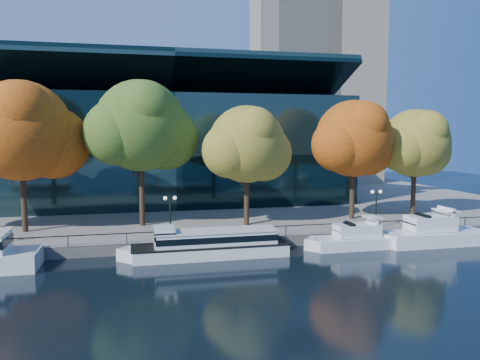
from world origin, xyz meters
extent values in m
plane|color=black|center=(0.00, 0.00, 0.00)|extent=(160.00, 160.00, 0.00)
cube|color=slate|center=(0.00, 36.50, 0.50)|extent=(90.00, 67.00, 1.00)
cube|color=#47443F|center=(0.00, 3.05, 0.50)|extent=(90.00, 0.25, 1.00)
cube|color=black|center=(0.00, 3.25, 1.95)|extent=(88.20, 0.08, 0.08)
cube|color=black|center=(0.00, 3.25, 1.45)|extent=(0.07, 0.07, 0.90)
cube|color=black|center=(-4.00, 32.00, 8.00)|extent=(50.00, 24.00, 16.00)
cube|color=black|center=(-4.00, 28.00, 17.50)|extent=(50.00, 17.14, 7.86)
cube|color=tan|center=(28.00, 55.00, 32.50)|extent=(22.00, 22.00, 65.00)
cube|color=white|center=(-2.75, 0.91, 0.53)|extent=(13.55, 3.29, 1.07)
cube|color=black|center=(-2.75, 0.91, 1.08)|extent=(13.83, 3.36, 0.12)
cube|color=white|center=(-9.53, 0.91, 0.53)|extent=(2.72, 2.72, 1.07)
cube|color=white|center=(-2.27, 0.91, 1.69)|extent=(10.57, 2.70, 1.16)
cube|color=black|center=(-2.27, 0.91, 1.74)|extent=(10.71, 2.77, 0.53)
cube|color=white|center=(-2.27, 0.91, 2.32)|extent=(10.84, 2.83, 0.10)
cube|color=white|center=(-6.82, 0.91, 1.98)|extent=(1.74, 2.30, 1.74)
cube|color=black|center=(-6.82, 0.91, 2.18)|extent=(1.79, 2.37, 0.68)
cube|color=white|center=(11.71, 0.84, 0.53)|extent=(9.34, 2.67, 1.07)
cube|color=white|center=(7.04, 0.84, 0.53)|extent=(2.04, 2.04, 1.07)
cube|color=white|center=(11.71, 0.84, 1.08)|extent=(9.15, 2.61, 0.07)
cube|color=white|center=(11.24, 0.84, 1.73)|extent=(4.20, 2.00, 1.16)
cube|color=black|center=(10.03, 0.84, 1.82)|extent=(1.84, 1.92, 1.46)
cube|color=white|center=(12.83, 0.84, 2.58)|extent=(0.22, 2.08, 0.71)
cube|color=white|center=(12.83, 0.84, 2.93)|extent=(1.24, 2.08, 0.13)
cube|color=white|center=(19.29, 0.39, 0.67)|extent=(10.05, 3.13, 1.34)
cube|color=white|center=(14.26, 0.39, 0.67)|extent=(2.46, 2.46, 1.34)
cube|color=white|center=(19.29, 0.39, 1.36)|extent=(9.85, 3.06, 0.09)
cube|color=white|center=(18.79, 0.39, 2.18)|extent=(4.52, 2.35, 1.45)
cube|color=black|center=(17.48, 0.39, 2.29)|extent=(2.04, 2.25, 1.69)
cube|color=white|center=(20.49, 0.39, 3.24)|extent=(0.28, 2.44, 0.89)
cube|color=white|center=(20.49, 0.39, 3.35)|extent=(1.56, 2.44, 0.17)
cylinder|color=black|center=(-20.06, 10.91, 5.05)|extent=(0.56, 0.56, 8.11)
cylinder|color=black|center=(-19.56, 11.11, 8.24)|extent=(1.26, 1.92, 4.05)
cylinder|color=black|center=(-20.46, 10.61, 7.95)|extent=(1.16, 1.31, 3.62)
sphere|color=#94310B|center=(-20.06, 10.91, 11.13)|extent=(9.96, 9.96, 9.96)
sphere|color=#94310B|center=(-17.32, 12.40, 9.89)|extent=(7.47, 7.47, 7.47)
sphere|color=#94310B|center=(-19.57, 8.92, 12.88)|extent=(5.98, 5.98, 5.98)
cylinder|color=black|center=(-8.47, 11.53, 5.27)|extent=(0.56, 0.56, 8.53)
cylinder|color=black|center=(-7.97, 11.73, 8.62)|extent=(1.31, 2.01, 4.25)
cylinder|color=black|center=(-8.87, 11.23, 8.31)|extent=(1.20, 1.37, 3.80)
sphere|color=#36561A|center=(-8.47, 11.53, 11.67)|extent=(9.66, 9.66, 9.66)
sphere|color=#36561A|center=(-5.81, 12.98, 10.46)|extent=(7.24, 7.24, 7.24)
sphere|color=#36561A|center=(-10.88, 10.56, 10.94)|extent=(6.76, 6.76, 6.76)
sphere|color=#36561A|center=(-7.98, 9.60, 13.36)|extent=(5.80, 5.80, 5.80)
cylinder|color=black|center=(2.55, 9.36, 4.48)|extent=(0.56, 0.56, 6.97)
cylinder|color=black|center=(3.05, 9.56, 7.22)|extent=(1.13, 1.70, 3.49)
cylinder|color=black|center=(2.15, 9.06, 6.97)|extent=(1.04, 1.17, 3.12)
sphere|color=olive|center=(2.55, 9.36, 9.71)|extent=(8.24, 8.24, 8.24)
sphere|color=olive|center=(4.82, 10.60, 8.68)|extent=(6.18, 6.18, 6.18)
sphere|color=olive|center=(0.49, 8.54, 9.09)|extent=(5.77, 5.77, 5.77)
sphere|color=olive|center=(2.96, 7.71, 11.15)|extent=(4.95, 4.95, 4.95)
cylinder|color=black|center=(15.36, 10.26, 4.71)|extent=(0.56, 0.56, 7.42)
cylinder|color=black|center=(15.86, 10.46, 7.63)|extent=(1.18, 1.79, 3.71)
cylinder|color=black|center=(14.96, 9.96, 7.36)|extent=(1.09, 1.23, 3.32)
sphere|color=#94310B|center=(15.36, 10.26, 10.28)|extent=(8.79, 8.79, 8.79)
sphere|color=#94310B|center=(17.78, 11.58, 9.18)|extent=(6.59, 6.59, 6.59)
sphere|color=#94310B|center=(13.16, 9.38, 9.62)|extent=(6.15, 6.15, 6.15)
sphere|color=#94310B|center=(15.80, 8.50, 11.81)|extent=(5.27, 5.27, 5.27)
cylinder|color=black|center=(23.88, 11.12, 4.47)|extent=(0.56, 0.56, 6.95)
cylinder|color=black|center=(24.38, 11.32, 7.20)|extent=(1.13, 1.70, 3.48)
cylinder|color=black|center=(23.48, 10.82, 6.96)|extent=(1.04, 1.17, 3.11)
sphere|color=olive|center=(23.88, 11.12, 9.69)|extent=(8.19, 8.19, 8.19)
sphere|color=olive|center=(26.13, 12.35, 8.66)|extent=(6.14, 6.14, 6.14)
sphere|color=olive|center=(21.83, 10.30, 9.07)|extent=(5.73, 5.73, 5.73)
sphere|color=olive|center=(24.29, 9.48, 11.12)|extent=(4.91, 4.91, 4.91)
cylinder|color=black|center=(-6.01, 4.50, 2.80)|extent=(0.14, 0.14, 3.60)
cube|color=black|center=(-6.01, 4.50, 4.65)|extent=(0.90, 0.06, 0.06)
sphere|color=white|center=(-6.46, 4.50, 4.85)|extent=(0.36, 0.36, 0.36)
sphere|color=white|center=(-5.56, 4.50, 4.85)|extent=(0.36, 0.36, 0.36)
cylinder|color=black|center=(15.23, 4.50, 2.80)|extent=(0.14, 0.14, 3.60)
cube|color=black|center=(15.23, 4.50, 4.65)|extent=(0.90, 0.06, 0.06)
sphere|color=white|center=(14.78, 4.50, 4.85)|extent=(0.36, 0.36, 0.36)
sphere|color=white|center=(15.68, 4.50, 4.85)|extent=(0.36, 0.36, 0.36)
camera|label=1|loc=(-9.28, -39.15, 10.88)|focal=35.00mm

